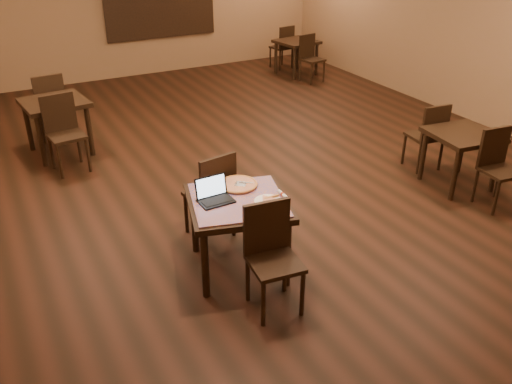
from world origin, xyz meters
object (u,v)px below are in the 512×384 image
other_table_a_chair_near (310,55)px  other_table_c_chair_far (429,133)px  other_table_b (55,110)px  other_table_b_chair_near (64,128)px  laptop (214,194)px  other_table_c (462,142)px  other_table_a_chair_far (284,45)px  other_table_c_chair_near (497,163)px  tiled_table (238,209)px  other_table_b_chair_far (50,103)px  chair_main_far (213,191)px  pizza_pan (238,186)px  chair_main_near (271,251)px  other_table_a (296,46)px

other_table_a_chair_near → other_table_c_chair_far: (-0.94, -4.31, 0.01)m
other_table_b → other_table_b_chair_near: 0.60m
other_table_b → laptop: bearing=-84.0°
other_table_b → other_table_c: other_table_b is taller
other_table_a_chair_far → other_table_c_chair_near: size_ratio=0.99×
tiled_table → other_table_b_chair_far: bearing=118.1°
chair_main_far → tiled_table: bearing=78.6°
pizza_pan → other_table_c: bearing=1.0°
chair_main_near → laptop: size_ratio=3.06×
tiled_table → pizza_pan: pizza_pan is taller
laptop → other_table_b_chair_near: 3.18m
other_table_a_chair_far → other_table_c_chair_far: bearing=71.1°
chair_main_near → other_table_a: chair_main_near is taller
laptop → other_table_b: laptop is taller
pizza_pan → other_table_a_chair_near: 6.37m
other_table_b_chair_near → tiled_table: bearing=-78.7°
other_table_a_chair_far → other_table_b_chair_near: bearing=21.7°
other_table_b → other_table_b_chair_far: size_ratio=0.91×
chair_main_near → other_table_b_chair_far: (-1.00, 4.96, 0.02)m
laptop → other_table_a: (4.39, 5.59, -0.23)m
tiled_table → other_table_c_chair_near: (3.25, -0.25, -0.14)m
chair_main_far → other_table_a_chair_far: (4.19, 5.61, -0.04)m
other_table_a → tiled_table: bearing=-135.1°
other_table_a_chair_near → laptop: bearing=-139.6°
laptop → other_table_a_chair_far: size_ratio=0.35×
chair_main_far → other_table_a: bearing=-139.4°
pizza_pan → other_table_b_chair_near: 3.14m
other_table_a_chair_near → other_table_c_chair_far: 4.41m
chair_main_near → other_table_a_chair_near: size_ratio=1.06×
chair_main_near → other_table_a: 7.56m
other_table_c → other_table_b_chair_far: bearing=143.2°
other_table_b_chair_near → other_table_c: (4.26, -2.86, 0.02)m
other_table_b_chair_near → other_table_c: bearing=-40.3°
tiled_table → laptop: bearing=168.7°
chair_main_near → other_table_b: bearing=109.3°
other_table_b_chair_near → other_table_c_chair_near: (4.27, -3.41, -0.05)m
other_table_a_chair_far → other_table_c_chair_far: other_table_c_chair_far is taller
laptop → other_table_a_chair_near: bearing=47.1°
other_table_b → other_table_c_chair_near: 5.84m
chair_main_far → other_table_c_chair_near: (3.24, -0.86, -0.03)m
laptop → other_table_a_chair_near: laptop is taller
other_table_a_chair_near → other_table_b_chair_far: size_ratio=0.91×
tiled_table → other_table_c_chair_far: size_ratio=1.22×
chair_main_far → other_table_c_chair_near: 3.35m
other_table_b_chair_near → other_table_c_chair_near: size_ratio=1.09×
other_table_c_chair_far → other_table_b: bearing=-27.6°
other_table_b_chair_near → pizza_pan: bearing=-75.2°
laptop → pizza_pan: bearing=21.7°
tiled_table → other_table_a_chair_near: 6.63m
other_table_c_chair_far → chair_main_far: bearing=10.9°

